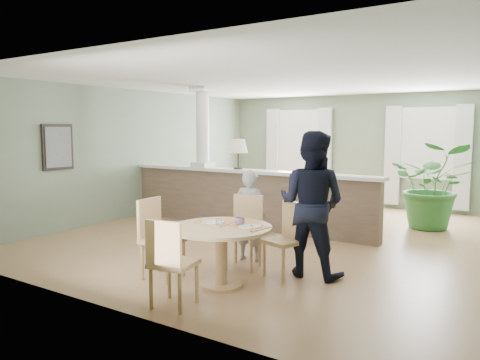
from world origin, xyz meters
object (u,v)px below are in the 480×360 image
Objects in this scene: man_person at (311,204)px; houseplant at (434,186)px; chair_far_boy at (245,228)px; chair_side at (158,234)px; sofa at (291,195)px; child_person at (250,215)px; chair_near at (170,259)px; chair_far_man at (288,236)px; dining_table at (222,239)px.

houseplant is at bearing -101.97° from man_person.
chair_side is at bearing -136.74° from chair_far_boy.
child_person is at bearing -68.14° from sofa.
chair_side is 0.54× the size of man_person.
child_person is 1.06m from man_person.
child_person reaches higher than chair_side.
sofa is at bearing -80.72° from child_person.
man_person is (2.11, -3.60, 0.48)m from sofa.
houseplant is 1.71× the size of chair_near.
sofa is 2.89m from houseplant.
chair_far_boy reaches higher than chair_near.
chair_near is at bearing -89.79° from chair_far_man.
child_person is (0.57, 1.28, 0.10)m from chair_side.
dining_table is at bearing -106.56° from houseplant.
dining_table is at bearing 53.65° from man_person.
child_person is (-1.75, -3.70, -0.16)m from houseplant.
chair_far_boy is at bearing -67.93° from sofa.
chair_far_boy is (1.21, -3.75, 0.10)m from sofa.
sofa is at bearing 95.53° from chair_far_boy.
chair_far_man is 0.99× the size of chair_near.
chair_far_man is at bearing 149.21° from child_person.
houseplant is 1.24× the size of child_person.
chair_far_man reaches higher than sofa.
child_person is (-0.11, 0.29, 0.12)m from chair_far_boy.
chair_near is at bearing -104.71° from houseplant.
chair_near is 1.08m from chair_side.
chair_far_man is 0.94× the size of chair_side.
dining_table is 0.65× the size of man_person.
man_person is (0.90, 0.15, 0.39)m from chair_far_boy.
dining_table is 0.90m from chair_side.
man_person is (1.01, -0.14, 0.27)m from child_person.
houseplant is at bearing 55.29° from chair_far_boy.
chair_far_man is at bearing -116.28° from chair_near.
chair_near is at bearing -93.74° from dining_table.
sofa is 1.86× the size of houseplant.
chair_far_boy reaches higher than sofa.
sofa is at bearing -60.65° from man_person.
man_person is (1.58, 1.14, 0.37)m from chair_side.
houseplant is 4.33m from chair_far_boy.
chair_far_boy is 1.02× the size of chair_near.
chair_near is at bearing -135.25° from chair_side.
man_person reaches higher than chair_far_man.
houseplant is at bearing -113.97° from chair_near.
houseplant is 4.15m from chair_far_man.
chair_side reaches higher than dining_table.
man_person is (0.70, 0.99, 0.34)m from dining_table.
man_person is (0.24, 0.18, 0.41)m from chair_far_man.
chair_near reaches higher than dining_table.
chair_far_man is 0.72× the size of child_person.
chair_side is at bearing 57.62° from child_person.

